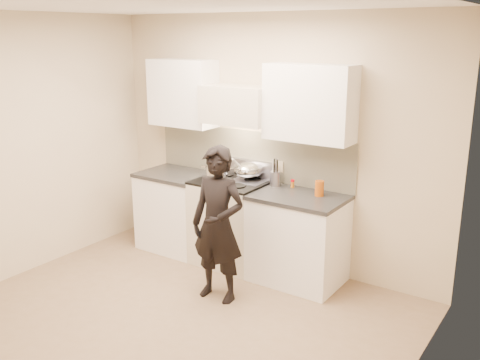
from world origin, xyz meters
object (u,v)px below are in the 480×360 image
stove (231,222)px  utensil_crock (275,178)px  person (218,225)px  counter_right (298,238)px  wok (248,170)px

stove → utensil_crock: size_ratio=3.29×
utensil_crock → person: 0.96m
counter_right → stove: bearing=-180.0°
stove → wok: bearing=50.5°
wok → person: (0.26, -0.91, -0.30)m
stove → person: bearing=-63.6°
wok → person: person is taller
stove → utensil_crock: 0.72m
stove → person: person is taller
utensil_crock → person: bearing=-94.6°
stove → utensil_crock: (0.45, 0.16, 0.53)m
counter_right → person: 0.93m
stove → counter_right: stove is taller
wok → person: 0.99m
counter_right → wok: bearing=168.5°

